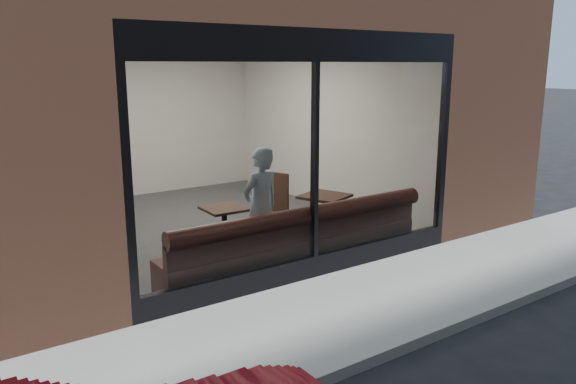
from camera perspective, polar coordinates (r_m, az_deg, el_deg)
ground at (r=6.23m, az=14.51°, el=-13.99°), size 120.00×120.00×0.00m
sidewalk_near at (r=6.85m, az=8.06°, el=-11.10°), size 40.00×2.00×0.01m
kerb_near at (r=6.18m, az=14.90°, el=-13.64°), size 40.00×0.10×0.12m
host_building_pier_right at (r=14.13m, az=0.03°, el=8.09°), size 2.50×12.00×3.20m
host_building_backfill at (r=15.21m, az=-18.51°, el=7.77°), size 5.00×6.00×3.20m
cafe_floor at (r=9.96m, az=-7.79°, el=-3.32°), size 6.00×6.00×0.00m
cafe_ceiling at (r=9.58m, az=-8.39°, el=15.22°), size 6.00×6.00×0.00m
cafe_wall_back at (r=12.37m, az=-14.44°, el=7.01°), size 5.00×0.00×5.00m
cafe_wall_left at (r=8.81m, az=-22.69°, el=4.21°), size 0.00×6.00×6.00m
cafe_wall_right at (r=10.98m, az=3.64°, el=6.70°), size 0.00×6.00×6.00m
storefront_kick at (r=7.53m, az=2.62°, el=-7.53°), size 5.00×0.10×0.30m
storefront_header at (r=7.07m, az=2.86°, el=14.68°), size 5.00×0.10×0.40m
storefront_mullion at (r=7.17m, az=2.73°, el=3.02°), size 0.06×0.10×2.50m
storefront_glass at (r=7.14m, az=2.88°, el=2.99°), size 4.80×0.00×4.80m
banquette at (r=7.81m, az=0.83°, el=-6.18°), size 4.00×0.55×0.45m
person at (r=7.69m, az=-2.80°, el=-1.64°), size 0.69×0.52×1.70m
cafe_table_left at (r=8.13m, az=-6.51°, el=-1.70°), size 0.58×0.58×0.04m
cafe_table_right at (r=8.86m, az=3.75°, el=-0.44°), size 0.86×0.86×0.04m
cafe_chair_right at (r=9.67m, az=-1.62°, el=-2.33°), size 0.52×0.52×0.04m
wall_poster at (r=7.85m, az=-20.65°, el=2.24°), size 0.02×0.57×0.75m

